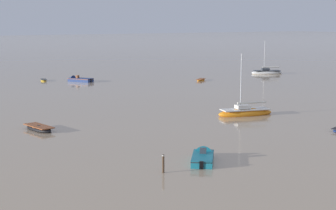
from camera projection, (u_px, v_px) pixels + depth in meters
The scene contains 8 objects.
rowboat_moored_0 at pixel (201, 80), 105.54m from camera, with size 3.30×2.79×0.51m.
rowboat_moored_1 at pixel (39, 128), 57.90m from camera, with size 2.28×4.77×0.72m.
motorboat_moored_0 at pixel (77, 80), 104.01m from camera, with size 4.57×5.74×1.91m.
rowboat_moored_3 at pixel (44, 80), 104.94m from camera, with size 1.76×3.22×0.48m.
sailboat_moored_0 at pixel (267, 72), 118.90m from camera, with size 7.15×4.93×7.74m.
motorboat_moored_2 at pixel (203, 157), 45.53m from camera, with size 4.41×4.88×1.69m.
sailboat_moored_1 at pixel (245, 112), 67.05m from camera, with size 7.52×4.01×8.06m.
mooring_post_near at pixel (163, 164), 41.66m from camera, with size 0.22×0.22×1.60m.
Camera 1 is at (-43.61, -22.91, 11.73)m, focal length 57.43 mm.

